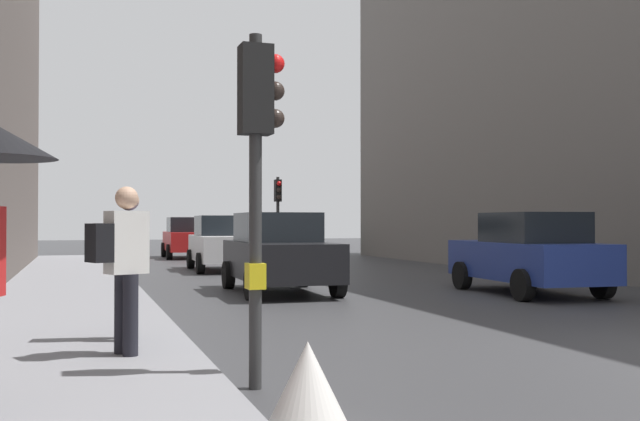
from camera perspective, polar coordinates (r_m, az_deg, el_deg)
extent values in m
cube|color=gray|center=(12.96, -18.71, -7.37)|extent=(2.83, 40.00, 0.16)
cylinder|color=#2D2D2D|center=(6.96, -4.98, -0.04)|extent=(0.12, 0.12, 3.31)
cube|color=black|center=(7.07, -4.97, 9.21)|extent=(0.30, 0.25, 0.84)
cube|color=yellow|center=(6.98, -4.98, -5.03)|extent=(0.16, 0.20, 0.24)
sphere|color=red|center=(7.17, -3.46, 11.18)|extent=(0.18, 0.18, 0.18)
sphere|color=#2D231E|center=(7.12, -3.46, 9.14)|extent=(0.18, 0.18, 0.18)
sphere|color=#2D231E|center=(7.08, -3.47, 7.06)|extent=(0.18, 0.18, 0.18)
cylinder|color=#2D2D2D|center=(28.34, -3.26, -0.72)|extent=(0.12, 0.12, 3.27)
cube|color=black|center=(28.37, -3.25, 1.53)|extent=(0.24, 0.30, 0.84)
cube|color=yellow|center=(28.34, -3.26, -1.91)|extent=(0.20, 0.16, 0.24)
sphere|color=red|center=(28.19, -3.16, 2.08)|extent=(0.18, 0.18, 0.18)
sphere|color=#2D231E|center=(28.18, -3.16, 1.55)|extent=(0.18, 0.18, 0.18)
sphere|color=#2D231E|center=(28.17, -3.16, 1.02)|extent=(0.18, 0.18, 0.18)
cube|color=#2D6038|center=(35.94, -2.56, -2.22)|extent=(1.93, 4.25, 0.80)
cube|color=black|center=(35.69, -2.46, -1.07)|extent=(1.66, 2.05, 0.64)
cylinder|color=black|center=(37.07, -4.41, -2.80)|extent=(0.24, 0.65, 0.64)
cylinder|color=black|center=(37.48, -1.71, -2.78)|extent=(0.24, 0.65, 0.64)
cylinder|color=black|center=(34.43, -3.48, -2.94)|extent=(0.24, 0.65, 0.64)
cylinder|color=black|center=(34.87, -0.59, -2.92)|extent=(0.24, 0.65, 0.64)
cube|color=navy|center=(16.73, 15.64, -3.72)|extent=(2.03, 4.29, 0.80)
cube|color=black|center=(16.49, 16.07, -1.25)|extent=(1.71, 2.09, 0.64)
cylinder|color=black|center=(17.52, 10.84, -4.92)|extent=(0.26, 0.65, 0.64)
cylinder|color=black|center=(18.37, 15.93, -4.71)|extent=(0.26, 0.65, 0.64)
cylinder|color=black|center=(15.14, 15.30, -5.54)|extent=(0.26, 0.65, 0.64)
cylinder|color=black|center=(16.11, 20.87, -5.23)|extent=(0.26, 0.65, 0.64)
cube|color=silver|center=(23.98, -7.40, -2.88)|extent=(1.95, 4.26, 0.80)
cube|color=black|center=(24.21, -7.49, -1.15)|extent=(1.67, 2.06, 0.64)
cylinder|color=black|center=(22.82, -4.66, -3.99)|extent=(0.24, 0.65, 0.64)
cylinder|color=black|center=(22.54, -9.16, -4.02)|extent=(0.24, 0.65, 0.64)
cylinder|color=black|center=(25.47, -5.85, -3.66)|extent=(0.24, 0.65, 0.64)
cylinder|color=black|center=(25.22, -9.89, -3.68)|extent=(0.24, 0.65, 0.64)
cube|color=red|center=(32.63, -10.12, -2.34)|extent=(1.92, 4.25, 0.80)
cube|color=black|center=(32.87, -10.16, -1.08)|extent=(1.65, 2.04, 0.64)
cylinder|color=black|center=(31.42, -8.21, -3.13)|extent=(0.24, 0.65, 0.64)
cylinder|color=black|center=(31.21, -11.49, -3.14)|extent=(0.24, 0.65, 0.64)
cylinder|color=black|center=(34.09, -8.86, -2.96)|extent=(0.24, 0.65, 0.64)
cylinder|color=black|center=(33.90, -11.89, -2.96)|extent=(0.24, 0.65, 0.64)
cube|color=black|center=(16.35, -3.12, -3.82)|extent=(1.89, 4.24, 0.80)
cube|color=black|center=(16.57, -3.32, -1.29)|extent=(1.64, 2.03, 0.64)
cylinder|color=black|center=(15.32, 1.37, -5.51)|extent=(0.23, 0.64, 0.64)
cylinder|color=black|center=(14.86, -5.26, -5.65)|extent=(0.23, 0.64, 0.64)
cylinder|color=black|center=(17.90, -1.34, -4.85)|extent=(0.23, 0.64, 0.64)
cylinder|color=black|center=(17.51, -7.05, -4.93)|extent=(0.23, 0.64, 0.64)
cylinder|color=black|center=(9.26, -14.42, -6.87)|extent=(0.16, 0.16, 0.85)
cylinder|color=black|center=(9.06, -14.54, -7.00)|extent=(0.16, 0.16, 0.85)
cube|color=navy|center=(9.11, -14.46, -2.21)|extent=(0.44, 0.32, 0.66)
sphere|color=tan|center=(9.12, -14.45, 0.74)|extent=(0.24, 0.24, 0.24)
cube|color=black|center=(9.15, -16.33, -2.20)|extent=(0.24, 0.31, 0.40)
cylinder|color=black|center=(8.23, -14.95, -7.62)|extent=(0.16, 0.16, 0.85)
cylinder|color=black|center=(8.06, -14.33, -7.77)|extent=(0.16, 0.16, 0.85)
cube|color=silver|center=(8.09, -14.63, -2.38)|extent=(0.47, 0.39, 0.66)
sphere|color=tan|center=(8.09, -14.61, 0.95)|extent=(0.24, 0.24, 0.24)
cube|color=black|center=(7.96, -16.57, -2.40)|extent=(0.29, 0.34, 0.40)
cone|color=silver|center=(5.78, -0.95, -13.17)|extent=(0.64, 0.64, 0.65)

